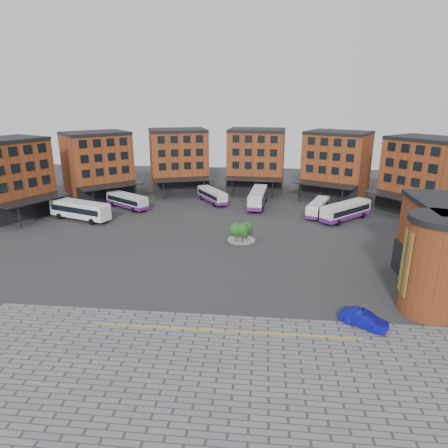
# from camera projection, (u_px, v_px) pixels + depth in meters

# --- Properties ---
(ground) EXTENTS (160.00, 160.00, 0.00)m
(ground) POSITION_uv_depth(u_px,v_px,m) (221.00, 271.00, 52.34)
(ground) COLOR #28282B
(ground) RESTS_ON ground
(paving_zone) EXTENTS (50.00, 22.00, 0.02)m
(paving_zone) POSITION_uv_depth(u_px,v_px,m) (215.00, 388.00, 31.31)
(paving_zone) COLOR slate
(paving_zone) RESTS_ON ground
(yellow_line) EXTENTS (26.00, 0.15, 0.02)m
(yellow_line) POSITION_uv_depth(u_px,v_px,m) (225.00, 331.00, 38.88)
(yellow_line) COLOR gold
(yellow_line) RESTS_ON paving_zone
(main_building) EXTENTS (94.14, 42.48, 14.60)m
(main_building) POSITION_uv_depth(u_px,v_px,m) (218.00, 167.00, 86.84)
(main_building) COLOR brown
(main_building) RESTS_ON ground
(tree_island) EXTENTS (4.40, 4.40, 3.17)m
(tree_island) POSITION_uv_depth(u_px,v_px,m) (241.00, 230.00, 62.50)
(tree_island) COLOR gray
(tree_island) RESTS_ON ground
(bus_a) EXTENTS (12.57, 6.92, 3.50)m
(bus_a) POSITION_uv_depth(u_px,v_px,m) (80.00, 209.00, 73.37)
(bus_a) COLOR white
(bus_a) RESTS_ON ground
(bus_b) EXTENTS (10.22, 7.97, 3.00)m
(bus_b) POSITION_uv_depth(u_px,v_px,m) (127.00, 201.00, 81.17)
(bus_b) COLOR silver
(bus_b) RESTS_ON ground
(bus_c) EXTENTS (7.60, 9.92, 2.90)m
(bus_c) POSITION_uv_depth(u_px,v_px,m) (212.00, 195.00, 85.67)
(bus_c) COLOR silver
(bus_c) RESTS_ON ground
(bus_d) EXTENTS (3.89, 12.54, 3.48)m
(bus_d) POSITION_uv_depth(u_px,v_px,m) (258.00, 198.00, 82.50)
(bus_d) COLOR silver
(bus_d) RESTS_ON ground
(bus_e) EXTENTS (5.57, 10.13, 2.80)m
(bus_e) POSITION_uv_depth(u_px,v_px,m) (318.00, 207.00, 76.53)
(bus_e) COLOR white
(bus_e) RESTS_ON ground
(bus_f) EXTENTS (10.34, 10.10, 3.31)m
(bus_f) POSITION_uv_depth(u_px,v_px,m) (346.00, 211.00, 73.24)
(bus_f) COLOR silver
(bus_f) RESTS_ON ground
(blue_car) EXTENTS (4.81, 3.89, 1.54)m
(blue_car) POSITION_uv_depth(u_px,v_px,m) (364.00, 319.00, 39.57)
(blue_car) COLOR #0C0D9C
(blue_car) RESTS_ON ground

